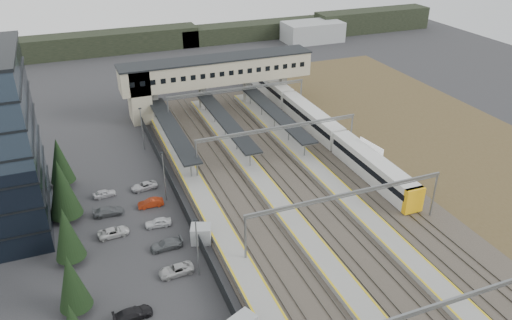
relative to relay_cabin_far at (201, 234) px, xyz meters
name	(u,v)px	position (x,y,z in m)	size (l,w,h in m)	color
ground	(239,225)	(5.90, 1.72, -1.19)	(220.00, 220.00, 0.00)	#2B2B2D
conifer_row	(68,249)	(-16.10, -2.14, 3.64)	(4.42, 49.82, 9.50)	black
car_park	(155,280)	(-7.29, -5.97, -0.59)	(10.59, 44.72, 1.29)	#97989C
lampposts	(178,205)	(-2.10, 2.97, 3.14)	(0.50, 53.25, 8.07)	slate
fence	(184,210)	(-0.60, 6.72, -0.19)	(0.08, 90.00, 2.00)	#26282B
relay_cabin_far	(201,234)	(0.00, 0.00, 0.00)	(3.18, 2.92, 2.38)	#9B9FA0
rail_corridor	(285,192)	(15.24, 6.72, -0.90)	(34.00, 90.00, 0.92)	#3B352D
canopies	(225,120)	(12.90, 28.72, 2.73)	(23.10, 30.00, 3.28)	black
footbridge	(205,74)	(13.60, 43.72, 6.74)	(40.40, 6.40, 11.20)	tan
gantries	(309,162)	(17.90, 4.72, 4.81)	(28.40, 62.28, 7.17)	slate
train	(312,119)	(29.90, 26.55, 0.99)	(3.05, 63.80, 3.84)	silver
billboard	(371,152)	(31.65, 9.05, 1.95)	(0.92, 5.59, 4.71)	slate
scrub_east	(469,155)	(50.90, 6.72, -1.16)	(34.00, 120.00, 0.06)	#4C3E22
treeline_far	(210,36)	(29.71, 94.00, 1.76)	(170.00, 19.00, 7.00)	black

